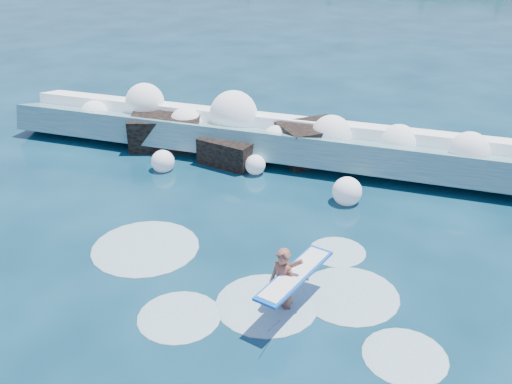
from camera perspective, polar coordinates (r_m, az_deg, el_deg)
ground at (r=15.53m, az=-7.66°, el=-6.31°), size 200.00×200.00×0.00m
breaking_wave at (r=21.60m, az=0.73°, el=5.47°), size 19.86×3.02×1.71m
rock_cluster at (r=21.60m, az=-2.69°, el=5.14°), size 8.71×3.59×1.56m
surfer_with_board at (r=13.18m, az=2.92°, el=-9.08°), size 1.31×3.03×1.88m
wave_spray at (r=21.28m, az=0.16°, el=6.52°), size 15.61×4.61×2.36m
surf_foam at (r=14.41m, az=-1.69°, el=-8.93°), size 9.57×5.62×0.15m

